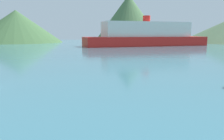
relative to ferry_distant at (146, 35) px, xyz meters
The scene contains 3 objects.
ferry_distant is the anchor object (origin of this frame).
hill_central 48.65m from the ferry_distant, 144.81° to the left, with size 32.19×32.19×11.46m.
hill_east 21.46m from the ferry_distant, 90.31° to the left, with size 24.66×24.66×16.51m.
Camera 1 is at (-2.52, 2.09, 3.22)m, focal length 35.00 mm.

